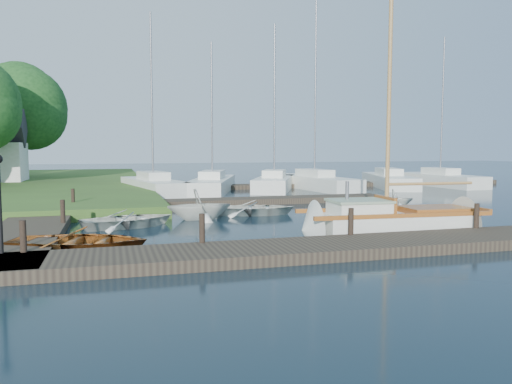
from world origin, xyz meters
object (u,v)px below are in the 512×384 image
object	(u,v)px
mooring_post_3	(477,216)
marina_boat_6	(440,179)
mooring_post_0	(23,236)
dinghy	(80,238)
mooring_post_2	(351,221)
mooring_post_4	(63,211)
tender_d	(395,197)
marina_boat_3	(314,181)
tender_b	(199,203)
marina_boat_5	(388,179)
tender_a	(129,217)
marina_boat_2	(274,182)
mooring_post_1	(202,228)
tree_7	(24,107)
marina_boat_1	(212,183)
sailboat	(396,223)
tender_c	(255,206)
mooring_post_5	(73,198)
marina_boat_0	(153,185)

from	to	relation	value
mooring_post_3	marina_boat_6	bearing A→B (deg)	56.23
mooring_post_0	dinghy	xyz separation A→B (m)	(1.26, 1.14, -0.31)
mooring_post_2	mooring_post_4	bearing A→B (deg)	149.53
tender_d	marina_boat_3	bearing A→B (deg)	11.20
tender_b	marina_boat_5	world-z (taller)	marina_boat_5
mooring_post_2	tender_a	world-z (taller)	mooring_post_2
mooring_post_0	marina_boat_2	world-z (taller)	marina_boat_2
tender_b	marina_boat_2	size ratio (longest dim) A/B	0.23
marina_boat_3	marina_boat_5	world-z (taller)	marina_boat_3
tender_d	marina_boat_2	size ratio (longest dim) A/B	0.16
mooring_post_1	marina_boat_5	xyz separation A→B (m)	(17.65, 19.67, -0.14)
dinghy	tender_d	size ratio (longest dim) A/B	2.06
marina_boat_2	tree_7	bearing A→B (deg)	80.47
marina_boat_1	tender_a	bearing A→B (deg)	175.60
sailboat	tender_c	bearing A→B (deg)	121.79
marina_boat_6	tender_c	bearing A→B (deg)	120.86
sailboat	marina_boat_3	distance (m)	18.66
mooring_post_2	dinghy	size ratio (longest dim) A/B	0.21
mooring_post_1	marina_boat_6	distance (m)	29.20
marina_boat_3	marina_boat_5	xyz separation A→B (m)	(6.11, 0.29, -0.02)
tender_a	marina_boat_6	bearing A→B (deg)	-76.06
marina_boat_1	tender_c	bearing A→B (deg)	-163.57
mooring_post_3	dinghy	size ratio (longest dim) A/B	0.21
mooring_post_3	tender_c	size ratio (longest dim) A/B	0.23
dinghy	marina_boat_1	distance (m)	19.48
tender_d	mooring_post_3	bearing A→B (deg)	178.05
mooring_post_5	tender_c	xyz separation A→B (m)	(7.64, -2.66, -0.34)
marina_boat_2	mooring_post_3	bearing A→B (deg)	-153.96
mooring_post_3	tender_d	bearing A→B (deg)	75.20
mooring_post_4	marina_boat_3	xyz separation A→B (m)	(15.54, 14.38, -0.12)
mooring_post_3	marina_boat_5	size ratio (longest dim) A/B	0.07
marina_boat_5	marina_boat_6	bearing A→B (deg)	-77.18
mooring_post_0	marina_boat_5	world-z (taller)	marina_boat_5
tender_a	marina_boat_1	distance (m)	15.01
marina_boat_0	tender_b	bearing A→B (deg)	171.91
mooring_post_5	mooring_post_1	bearing A→B (deg)	-68.20
sailboat	tender_b	world-z (taller)	sailboat
mooring_post_1	mooring_post_4	world-z (taller)	same
mooring_post_3	tender_d	size ratio (longest dim) A/B	0.44
tender_d	marina_boat_1	world-z (taller)	marina_boat_1
mooring_post_3	marina_boat_6	world-z (taller)	marina_boat_6
marina_boat_5	sailboat	bearing A→B (deg)	167.28
marina_boat_0	sailboat	bearing A→B (deg)	-171.25
tender_c	tender_d	bearing A→B (deg)	-69.81
mooring_post_0	mooring_post_3	world-z (taller)	same
mooring_post_0	marina_boat_1	xyz separation A→B (m)	(8.62, 19.18, -0.14)
tender_a	mooring_post_2	bearing A→B (deg)	-147.10
mooring_post_3	mooring_post_4	xyz separation A→B (m)	(-13.00, 5.00, 0.00)
tender_d	mooring_post_0	bearing A→B (deg)	130.97
mooring_post_1	dinghy	distance (m)	3.45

